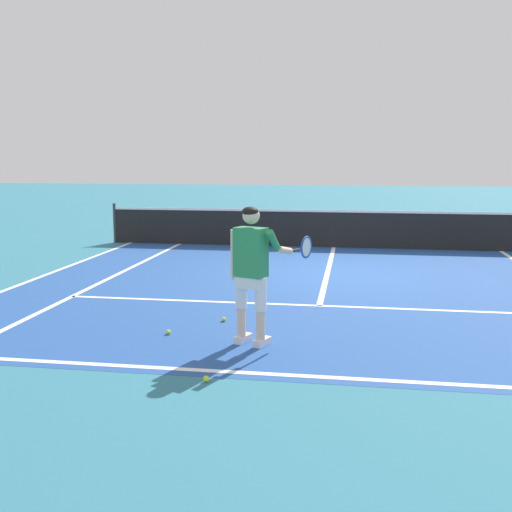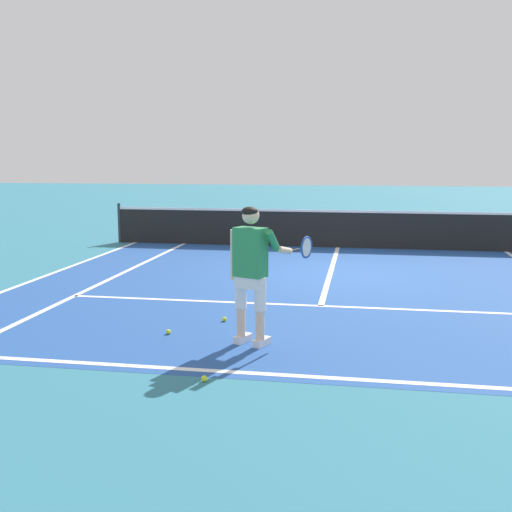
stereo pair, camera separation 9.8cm
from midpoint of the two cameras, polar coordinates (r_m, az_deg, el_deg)
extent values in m
plane|color=teal|center=(12.36, 6.45, -1.59)|extent=(80.00, 80.00, 0.00)
cube|color=#234C93|center=(11.21, 6.16, -2.68)|extent=(10.98, 9.95, 0.00)
cube|color=white|center=(6.62, 3.87, -11.08)|extent=(10.98, 0.10, 0.01)
cube|color=white|center=(9.63, 5.63, -4.63)|extent=(8.23, 0.10, 0.01)
cube|color=white|center=(12.76, 6.54, -1.24)|extent=(0.10, 6.40, 0.01)
cube|color=white|center=(12.13, -13.65, -1.98)|extent=(0.10, 9.55, 0.01)
cube|color=white|center=(12.73, -19.37, -1.73)|extent=(0.10, 9.55, 0.01)
cylinder|color=#333338|center=(17.12, -13.19, 3.02)|extent=(0.08, 0.08, 1.07)
cube|color=black|center=(15.86, 7.12, 2.43)|extent=(11.84, 0.02, 0.91)
cube|color=white|center=(15.81, 7.15, 4.17)|extent=(11.84, 0.03, 0.06)
cube|color=white|center=(7.75, -1.58, -7.70)|extent=(0.21, 0.30, 0.09)
cube|color=white|center=(7.60, 0.21, -8.02)|extent=(0.21, 0.30, 0.09)
cylinder|color=beige|center=(7.65, -1.75, -6.16)|extent=(0.11, 0.11, 0.36)
cylinder|color=silver|center=(7.56, -1.76, -3.34)|extent=(0.14, 0.14, 0.41)
cylinder|color=beige|center=(7.51, 0.05, -6.46)|extent=(0.11, 0.11, 0.36)
cylinder|color=silver|center=(7.41, 0.05, -3.59)|extent=(0.14, 0.14, 0.41)
cube|color=silver|center=(7.45, -0.87, -2.23)|extent=(0.39, 0.31, 0.20)
cube|color=#28844C|center=(7.39, -0.88, 0.36)|extent=(0.44, 0.35, 0.60)
cylinder|color=beige|center=(7.53, -2.42, 0.12)|extent=(0.09, 0.09, 0.62)
cylinder|color=#28844C|center=(7.31, 1.25, 1.44)|extent=(0.18, 0.28, 0.29)
cylinder|color=beige|center=(7.49, 2.32, 0.54)|extent=(0.18, 0.30, 0.14)
sphere|color=beige|center=(7.35, -0.84, 3.80)|extent=(0.21, 0.21, 0.21)
ellipsoid|color=black|center=(7.33, -0.93, 4.17)|extent=(0.26, 0.26, 0.12)
cylinder|color=#232326|center=(7.68, 3.22, 0.52)|extent=(0.11, 0.20, 0.03)
cylinder|color=#1E479E|center=(7.81, 3.74, 0.66)|extent=(0.06, 0.10, 0.02)
torus|color=#1E479E|center=(7.97, 4.36, 0.83)|extent=(0.14, 0.28, 0.30)
cylinder|color=silver|center=(7.97, 4.36, 0.83)|extent=(0.10, 0.23, 0.25)
sphere|color=#CCE02D|center=(6.46, -5.11, -11.34)|extent=(0.07, 0.07, 0.07)
sphere|color=#CCE02D|center=(8.70, -3.35, -5.91)|extent=(0.07, 0.07, 0.07)
sphere|color=#CCE02D|center=(8.15, -8.53, -7.04)|extent=(0.07, 0.07, 0.07)
camera|label=1|loc=(0.05, -90.36, -0.06)|focal=42.92mm
camera|label=2|loc=(0.05, 89.64, 0.06)|focal=42.92mm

